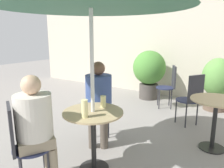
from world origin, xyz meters
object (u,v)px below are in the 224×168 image
object	(u,v)px
bistro_chair_0	(100,105)
bistro_chair_1	(21,140)
cafe_table_near	(93,125)
potted_plant_1	(217,82)
bistro_chair_4	(170,83)
cafe_table_far	(216,111)
potted_plant_0	(149,71)
bistro_chair_3	(192,96)
seated_person_0	(99,97)
beer_glass_1	(85,109)
seated_person_1	(36,123)
beer_glass_0	(103,101)

from	to	relation	value
bistro_chair_0	bistro_chair_1	xyz separation A→B (m)	(0.02, -1.36, 0.00)
cafe_table_near	potted_plant_1	distance (m)	3.28
bistro_chair_4	potted_plant_1	xyz separation A→B (m)	(0.89, 0.41, 0.06)
cafe_table_far	potted_plant_0	world-z (taller)	potted_plant_0
cafe_table_far	bistro_chair_0	world-z (taller)	bistro_chair_0
bistro_chair_3	bistro_chair_4	world-z (taller)	same
bistro_chair_4	seated_person_0	size ratio (longest dim) A/B	0.76
bistro_chair_4	potted_plant_0	world-z (taller)	potted_plant_0
bistro_chair_1	seated_person_0	size ratio (longest dim) A/B	0.76
bistro_chair_4	seated_person_0	xyz separation A→B (m)	(-0.31, -2.21, 0.17)
bistro_chair_3	beer_glass_1	xyz separation A→B (m)	(-0.60, -2.15, 0.27)
bistro_chair_1	seated_person_0	bearing A→B (deg)	-63.55
cafe_table_far	bistro_chair_4	distance (m)	1.83
seated_person_1	seated_person_0	bearing A→B (deg)	-60.00
cafe_table_near	cafe_table_far	xyz separation A→B (m)	(1.12, 1.32, -0.00)
bistro_chair_4	bistro_chair_3	bearing A→B (deg)	12.18
cafe_table_far	bistro_chair_1	xyz separation A→B (m)	(-1.50, -2.01, -0.00)
bistro_chair_0	seated_person_0	distance (m)	0.23
potted_plant_0	cafe_table_far	bearing A→B (deg)	-45.37
beer_glass_0	beer_glass_1	size ratio (longest dim) A/B	0.74
cafe_table_far	potted_plant_1	size ratio (longest dim) A/B	0.65
bistro_chair_3	seated_person_0	xyz separation A→B (m)	(-0.97, -1.42, 0.17)
bistro_chair_1	potted_plant_1	bearing A→B (deg)	-78.99
cafe_table_far	beer_glass_1	bearing A→B (deg)	-125.58
cafe_table_far	beer_glass_1	xyz separation A→B (m)	(-1.08, -1.51, 0.27)
seated_person_0	potted_plant_0	xyz separation A→B (m)	(-0.38, 2.63, -0.01)
bistro_chair_3	bistro_chair_4	xyz separation A→B (m)	(-0.66, 0.79, 0.00)
bistro_chair_4	potted_plant_0	bearing A→B (deg)	-149.64
bistro_chair_4	bistro_chair_1	bearing A→B (deg)	-33.91
bistro_chair_1	bistro_chair_4	world-z (taller)	same
beer_glass_1	seated_person_1	bearing A→B (deg)	-133.45
seated_person_1	beer_glass_1	xyz separation A→B (m)	(0.35, 0.37, 0.11)
seated_person_0	beer_glass_1	xyz separation A→B (m)	(0.37, -0.73, 0.11)
bistro_chair_0	potted_plant_0	distance (m)	2.52
seated_person_0	potted_plant_0	size ratio (longest dim) A/B	1.01
seated_person_1	potted_plant_0	xyz separation A→B (m)	(-0.40, 3.73, -0.00)
seated_person_0	beer_glass_1	world-z (taller)	seated_person_0
bistro_chair_1	potted_plant_1	size ratio (longest dim) A/B	0.84
cafe_table_far	bistro_chair_3	world-z (taller)	bistro_chair_3
bistro_chair_0	potted_plant_1	world-z (taller)	potted_plant_1
seated_person_0	bistro_chair_1	bearing A→B (deg)	-123.55
bistro_chair_0	potted_plant_0	world-z (taller)	potted_plant_0
bistro_chair_0	beer_glass_1	bearing A→B (deg)	-93.85
cafe_table_near	beer_glass_0	size ratio (longest dim) A/B	5.16
bistro_chair_1	beer_glass_1	distance (m)	0.71
cafe_table_far	bistro_chair_1	bearing A→B (deg)	-126.75
cafe_table_near	bistro_chair_1	distance (m)	0.79
bistro_chair_0	beer_glass_1	distance (m)	1.01
potted_plant_1	beer_glass_1	bearing A→B (deg)	-103.87
potted_plant_1	seated_person_0	bearing A→B (deg)	-114.52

